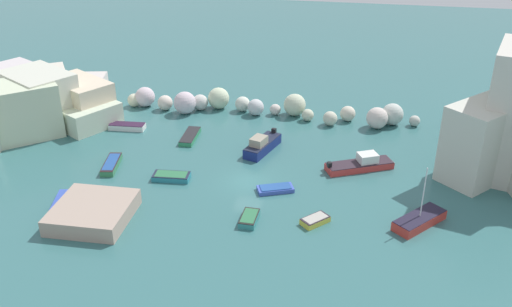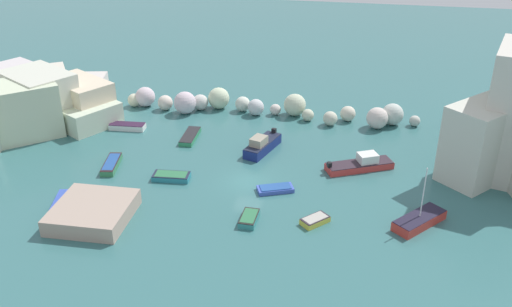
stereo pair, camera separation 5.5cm
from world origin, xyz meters
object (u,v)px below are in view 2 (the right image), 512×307
object	(u,v)px
moored_boat_7	(127,126)
moored_boat_10	(63,204)
moored_boat_2	(111,164)
moored_boat_6	(315,220)
moored_boat_4	(262,145)
moored_boat_5	(419,220)
stone_dock	(93,212)
moored_boat_0	(190,136)
moored_boat_8	(275,189)
moored_boat_1	(249,218)
moored_boat_3	(361,164)
moored_boat_9	(171,176)

from	to	relation	value
moored_boat_7	moored_boat_10	distance (m)	15.98
moored_boat_2	moored_boat_6	world-z (taller)	moored_boat_2
moored_boat_4	moored_boat_5	bearing A→B (deg)	72.19
stone_dock	moored_boat_10	distance (m)	3.74
moored_boat_0	moored_boat_4	xyz separation A→B (m)	(8.04, -1.47, 0.42)
moored_boat_8	moored_boat_7	bearing A→B (deg)	-51.45
moored_boat_1	moored_boat_5	world-z (taller)	moored_boat_5
moored_boat_2	moored_boat_3	distance (m)	23.86
moored_boat_0	moored_boat_10	world-z (taller)	moored_boat_0
moored_boat_1	moored_boat_7	world-z (taller)	moored_boat_7
moored_boat_9	moored_boat_2	bearing A→B (deg)	-14.66
moored_boat_2	moored_boat_5	distance (m)	28.70
moored_boat_1	moored_boat_4	bearing A→B (deg)	7.14
moored_boat_0	moored_boat_5	distance (m)	25.84
moored_boat_1	moored_boat_8	size ratio (longest dim) A/B	0.74
moored_boat_0	moored_boat_5	size ratio (longest dim) A/B	0.82
moored_boat_10	moored_boat_5	bearing A→B (deg)	81.61
moored_boat_2	moored_boat_7	world-z (taller)	moored_boat_7
moored_boat_10	moored_boat_9	bearing A→B (deg)	115.25
moored_boat_2	moored_boat_6	distance (m)	20.95
moored_boat_6	moored_boat_9	distance (m)	14.49
moored_boat_3	moored_boat_9	size ratio (longest dim) A/B	1.88
moored_boat_2	moored_boat_9	size ratio (longest dim) A/B	1.20
moored_boat_0	moored_boat_10	xyz separation A→B (m)	(-6.67, -14.96, -0.03)
moored_boat_2	moored_boat_3	world-z (taller)	moored_boat_3
moored_boat_0	moored_boat_7	xyz separation A→B (m)	(-7.49, 1.00, 0.07)
moored_boat_7	moored_boat_9	xyz separation A→B (m)	(8.37, -9.79, -0.03)
stone_dock	moored_boat_1	bearing A→B (deg)	9.57
moored_boat_1	moored_boat_7	bearing A→B (deg)	49.19
stone_dock	moored_boat_5	xyz separation A→B (m)	(26.07, 4.26, -0.25)
moored_boat_5	moored_boat_9	distance (m)	22.20
moored_boat_7	moored_boat_10	bearing A→B (deg)	89.23
moored_boat_5	moored_boat_7	world-z (taller)	moored_boat_5
moored_boat_3	moored_boat_1	bearing A→B (deg)	-154.69
moored_boat_0	moored_boat_1	world-z (taller)	moored_boat_1
moored_boat_2	moored_boat_6	xyz separation A→B (m)	(20.12, -5.83, -0.04)
moored_boat_1	moored_boat_3	distance (m)	13.83
moored_boat_7	moored_boat_9	world-z (taller)	moored_boat_7
moored_boat_2	moored_boat_9	bearing A→B (deg)	-110.91
stone_dock	moored_boat_0	distance (m)	16.66
moored_boat_2	moored_boat_10	distance (m)	7.42
moored_boat_4	moored_boat_8	size ratio (longest dim) A/B	1.59
moored_boat_4	moored_boat_5	size ratio (longest dim) A/B	1.07
moored_boat_9	moored_boat_8	bearing A→B (deg)	174.02
moored_boat_0	moored_boat_6	xyz separation A→B (m)	(14.61, -13.46, 0.03)
moored_boat_6	moored_boat_4	bearing A→B (deg)	-107.84
moored_boat_6	moored_boat_10	world-z (taller)	moored_boat_6
moored_boat_7	moored_boat_10	world-z (taller)	moored_boat_7
moored_boat_0	moored_boat_8	bearing A→B (deg)	47.44
moored_boat_3	moored_boat_5	xyz separation A→B (m)	(4.88, -8.66, -0.08)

